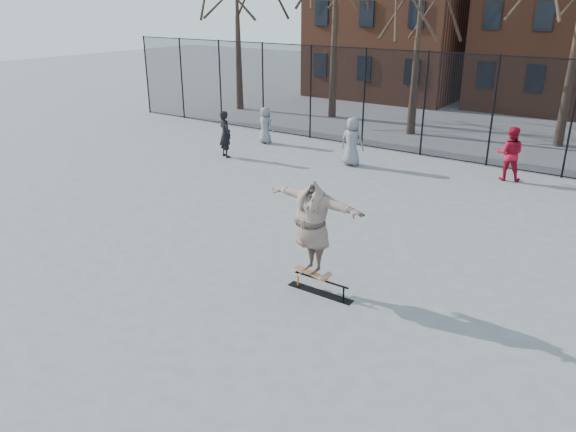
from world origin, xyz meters
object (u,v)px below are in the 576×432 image
Objects in this scene: bystander_grey at (265,125)px; bystander_extra at (352,142)px; skate_rail at (320,287)px; bystander_red at (510,154)px; skateboard at (311,274)px; bystander_black at (225,134)px; skater at (312,229)px.

bystander_grey is 4.79m from bystander_extra.
bystander_red reaches higher than skate_rail.
bystander_black is (-8.63, 7.18, 0.52)m from skateboard.
bystander_extra is at bearing 3.08° from bystander_red.
bystander_grey is 0.84× the size of bystander_red.
skater is at bearing 0.00° from skateboard.
bystander_black reaches higher than bystander_grey.
skater reaches higher than skate_rail.
bystander_grey is 0.86× the size of bystander_black.
skateboard is 13.16m from bystander_grey.
skate_rail is at bearing 109.27° from bystander_extra.
bystander_red is 1.03× the size of bystander_extra.
bystander_red is at bearing -172.74° from bystander_grey.
bystander_black is at bearing 95.97° from bystander_grey.
skate_rail is 1.30m from skater.
bystander_black reaches higher than skate_rail.
bystander_black is at bearing 14.86° from bystander_extra.
skate_rail is 11.42m from bystander_black.
skater is at bearing 162.12° from bystander_black.
bystander_black is (0.09, -2.68, 0.13)m from bystander_grey.
skate_rail is at bearing 0.00° from skateboard.
bystander_red reaches higher than bystander_grey.
bystander_grey is 9.95m from bystander_red.
skate_rail is at bearing 71.95° from bystander_red.
bystander_black is (-8.85, 7.18, 0.77)m from skate_rail.
bystander_black reaches higher than bystander_extra.
skater is 9.82m from bystander_extra.
bystander_black is 0.98× the size of bystander_red.
skateboard is 10.50m from bystander_red.
bystander_grey is (-8.72, 9.85, 0.39)m from skateboard.
bystander_red is (9.93, 0.56, 0.15)m from bystander_grey.
skateboard is 0.52× the size of bystander_grey.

